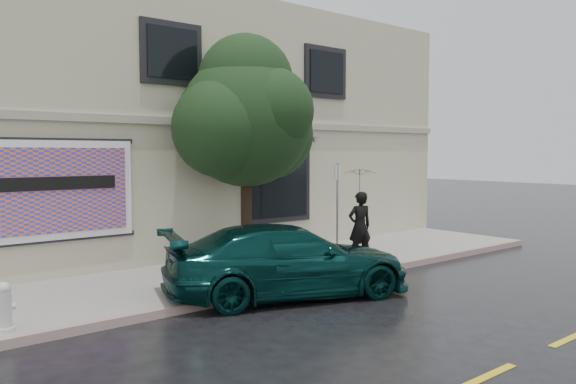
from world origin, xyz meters
TOP-DOWN VIEW (x-y plane):
  - ground at (0.00, 0.00)m, footprint 90.00×90.00m
  - sidewalk at (0.00, 3.25)m, footprint 20.00×3.50m
  - curb at (0.00, 1.50)m, footprint 20.00×0.18m
  - road_marking at (0.00, -3.50)m, footprint 19.00×0.12m
  - building at (0.00, 9.00)m, footprint 20.00×8.12m
  - billboard at (-3.20, 4.92)m, footprint 4.30×0.16m
  - car at (0.52, 1.20)m, footprint 5.33×3.62m
  - pedestrian at (3.71, 2.30)m, footprint 0.72×0.57m
  - umbrella at (3.71, 2.30)m, footprint 1.02×1.02m
  - street_tree at (1.40, 3.90)m, footprint 3.19×3.19m
  - fire_hydrant at (-4.49, 1.80)m, footprint 0.31×0.29m
  - sign_pole at (3.81, 3.20)m, footprint 0.29×0.10m

SIDE VIEW (x-z plane):
  - ground at x=0.00m, z-range 0.00..0.00m
  - road_marking at x=0.00m, z-range 0.00..0.01m
  - sidewalk at x=0.00m, z-range 0.00..0.15m
  - curb at x=0.00m, z-range -0.01..0.15m
  - fire_hydrant at x=-4.49m, z-range 0.14..0.90m
  - car at x=0.52m, z-range 0.00..1.42m
  - pedestrian at x=3.71m, z-range 0.15..1.88m
  - sign_pole at x=3.81m, z-range 0.41..2.82m
  - billboard at x=-3.20m, z-range 0.95..3.15m
  - umbrella at x=3.71m, z-range 1.88..2.54m
  - building at x=0.00m, z-range 0.00..7.00m
  - street_tree at x=1.40m, z-range 1.07..6.13m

